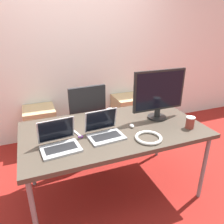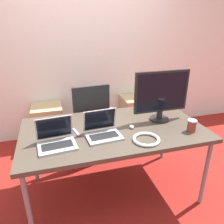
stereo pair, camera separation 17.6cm
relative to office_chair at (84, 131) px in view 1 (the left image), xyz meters
The scene contains 14 objects.
ground_plane 0.85m from the office_chair, 80.95° to the right, with size 14.00×14.00×0.00m, color maroon.
wall_back 1.18m from the office_chair, 80.77° to the left, with size 10.00×0.05×2.60m.
desk 0.84m from the office_chair, 80.95° to the right, with size 1.74×0.95×0.77m.
office_chair is the anchor object (origin of this frame).
cabinet_left 0.71m from the office_chair, 137.22° to the left, with size 0.43×0.45×0.60m.
cabinet_right 0.98m from the office_chair, 29.43° to the left, with size 0.43×0.45×0.60m.
laptop_left 0.97m from the office_chair, 90.99° to the right, with size 0.33×0.28×0.23m.
laptop_right 1.10m from the office_chair, 114.84° to the right, with size 0.33×0.29×0.23m.
monitor 1.16m from the office_chair, 47.94° to the right, with size 0.57×0.20×0.52m.
mouse 0.94m from the office_chair, 70.19° to the right, with size 0.04×0.06×0.03m.
coffee_cup_white 0.72m from the office_chair, 73.18° to the right, with size 0.07×0.07×0.11m.
coffee_cup_brown 1.37m from the office_chair, 51.68° to the right, with size 0.08×0.08×0.12m.
cable_coil 1.18m from the office_chair, 72.85° to the right, with size 0.24×0.24×0.03m.
scissors 0.89m from the office_chair, 106.96° to the right, with size 0.07×0.17×0.01m.
Camera 1 is at (-0.70, -1.75, 1.74)m, focal length 35.00 mm.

